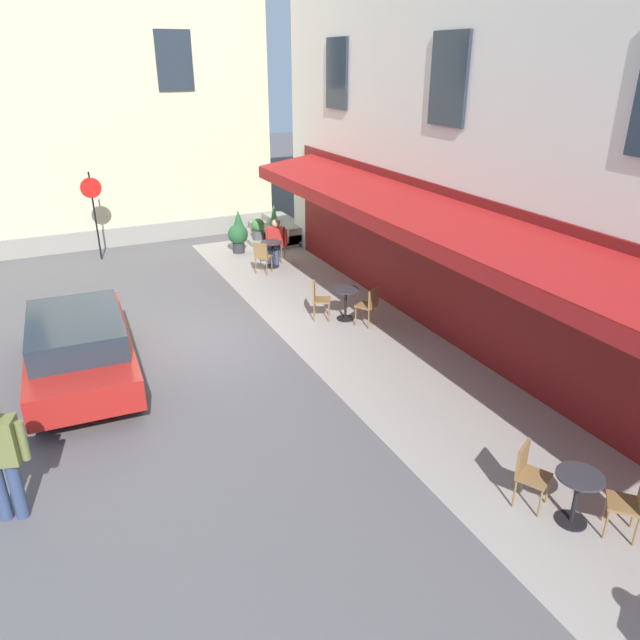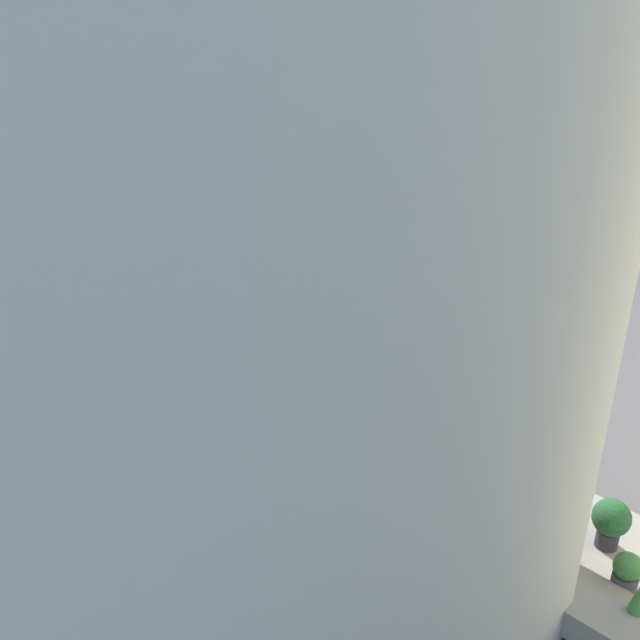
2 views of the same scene
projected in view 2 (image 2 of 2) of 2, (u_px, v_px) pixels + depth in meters
ground_plane at (434, 367)px, 17.34m from camera, size 70.00×70.00×0.00m
sidewalk_cafe_terrace at (237, 370)px, 17.21m from camera, size 20.50×3.20×0.01m
back_alley_steps at (623, 627)px, 10.09m from camera, size 2.40×1.75×0.60m
cafe_table_near_entrance at (319, 398)px, 15.12m from camera, size 0.60×0.60×0.75m
cafe_chair_wicker_back_row at (348, 391)px, 15.26m from camera, size 0.54×0.54×0.91m
cafe_chair_wicker_by_window at (290, 392)px, 15.24m from camera, size 0.55×0.55×0.91m
cafe_table_mid_terrace at (104, 265)px, 22.08m from camera, size 0.60×0.60×0.75m
cafe_chair_wicker_kerbside at (122, 265)px, 21.93m from camera, size 0.55×0.55×0.91m
cafe_chair_wicker_near_door at (89, 260)px, 22.36m from camera, size 0.48×0.48×0.91m
cafe_table_streetside at (502, 486)px, 12.51m from camera, size 0.60×0.60×0.75m
cafe_chair_wicker_corner_right at (494, 461)px, 13.06m from camera, size 0.57×0.57×0.91m
cafe_chair_wicker_under_awning at (515, 507)px, 11.92m from camera, size 0.56×0.56×0.91m
cafe_table_far_end at (145, 297)px, 19.92m from camera, size 0.60×0.60×0.75m
cafe_chair_wicker_corner_left at (165, 297)px, 19.74m from camera, size 0.54×0.54×0.91m
cafe_chair_wicker_facing_street at (122, 294)px, 19.91m from camera, size 0.57×0.57×0.91m
seated_patron_in_red at (511, 492)px, 12.05m from camera, size 0.63×0.62×1.30m
seated_companion_in_blue at (115, 260)px, 21.91m from camera, size 0.64×0.61×1.30m
walking_pedestrian_in_olive at (391, 248)px, 21.86m from camera, size 0.43×0.71×1.79m
potted_plant_entrance_right at (635, 613)px, 9.92m from camera, size 0.35×0.35×1.14m
potted_plant_mid_terrace at (611, 521)px, 11.67m from camera, size 0.62×0.62×0.89m
potted_plant_by_steps at (626, 576)px, 10.71m from camera, size 0.42×0.42×0.83m
parked_car_red at (465, 303)px, 18.96m from camera, size 4.38×2.01×1.33m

